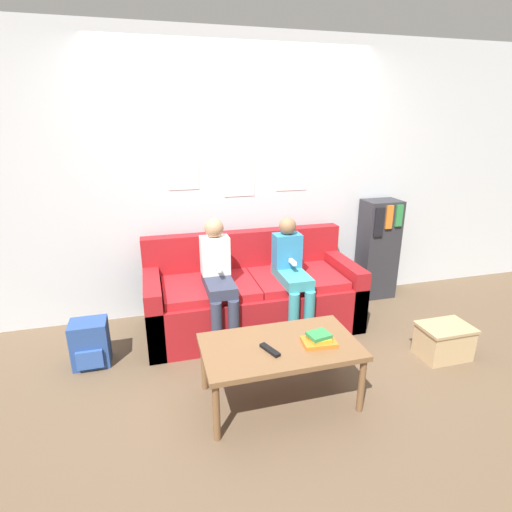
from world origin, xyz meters
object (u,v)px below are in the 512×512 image
Objects in this scene: couch at (252,297)px; tv_remote at (270,350)px; bookshelf at (378,249)px; backpack at (90,344)px; person_left at (218,277)px; person_right at (292,272)px; storage_box at (444,341)px; coffee_table at (280,350)px.

tv_remote is (-0.18, -1.14, 0.15)m from couch.
bookshelf is 2.94m from backpack.
couch is 0.50m from person_left.
person_right is at bearing 2.60° from backpack.
storage_box is (1.55, 0.21, -0.30)m from tv_remote.
person_left reaches higher than person_right.
coffee_table is at bearing -31.50° from backpack.
person_left is 0.97m from tv_remote.
coffee_table is 1.00× the size of person_right.
person_left reaches higher than tv_remote.
person_right is at bearing 40.81° from tv_remote.
backpack is at bearing -177.40° from person_right.
couch is 1.52m from bookshelf.
storage_box is 1.10× the size of backpack.
coffee_table is 0.97× the size of person_left.
backpack is at bearing -168.58° from couch.
bookshelf is 2.60× the size of storage_box.
bookshelf is at bearing 15.46° from person_left.
bookshelf is at bearing 23.59° from person_right.
bookshelf reaches higher than tv_remote.
person_right is (0.31, -0.20, 0.29)m from couch.
person_left is 2.62× the size of storage_box.
person_right is 1.75m from backpack.
storage_box is at bearing -94.75° from bookshelf.
tv_remote is 0.16× the size of bookshelf.
couch is 1.79× the size of person_left.
couch is 0.47m from person_right.
bookshelf reaches higher than coffee_table.
person_left reaches higher than backpack.
person_right is (0.40, 0.87, 0.19)m from coffee_table.
person_left is 2.90× the size of backpack.
person_right reaches higher than backpack.
couch is 1.16m from tv_remote.
couch is at bearing -168.29° from bookshelf.
person_right is at bearing 65.53° from coffee_table.
coffee_table is at bearing 12.38° from tv_remote.
couch is 1.84× the size of person_right.
tv_remote is 2.20m from bookshelf.
bookshelf is (1.56, 1.38, 0.14)m from coffee_table.
tv_remote is 0.47× the size of backpack.
backpack is (-1.05, -0.08, -0.42)m from person_left.
person_left is 0.65m from person_right.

